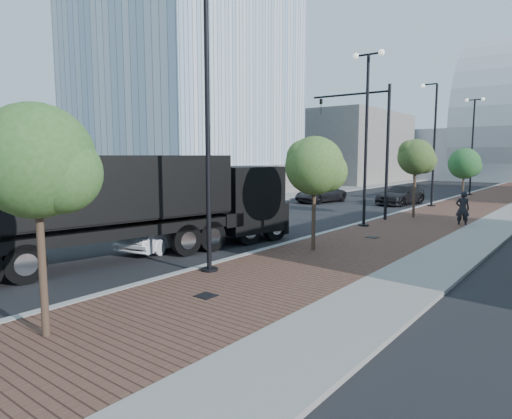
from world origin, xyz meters
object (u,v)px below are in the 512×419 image
Objects in this scene: pedestrian at (463,209)px; dump_truck at (180,210)px; white_sedan at (164,231)px; dark_car_mid at (320,194)px.

dump_truck is at bearing 36.34° from pedestrian.
dark_car_mid is at bearing 87.41° from white_sedan.
dump_truck reaches higher than pedestrian.
white_sedan is 0.94× the size of dark_car_mid.
dark_car_mid is at bearing -50.89° from pedestrian.
pedestrian is (12.65, -6.54, 0.33)m from dark_car_mid.
white_sedan reaches higher than dark_car_mid.
pedestrian is (8.57, 13.75, 0.26)m from white_sedan.
pedestrian reaches higher than white_sedan.
white_sedan is at bearing -68.22° from dark_car_mid.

